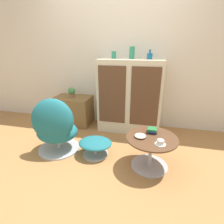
% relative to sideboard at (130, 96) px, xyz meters
% --- Properties ---
extents(ground_plane, '(12.00, 12.00, 0.00)m').
position_rel_sideboard_xyz_m(ground_plane, '(-0.28, -1.16, -0.62)').
color(ground_plane, '#A87542').
extents(wall_back, '(6.40, 0.06, 2.60)m').
position_rel_sideboard_xyz_m(wall_back, '(-0.28, 0.27, 0.68)').
color(wall_back, silver).
rests_on(wall_back, ground_plane).
extents(sideboard, '(1.05, 0.48, 1.23)m').
position_rel_sideboard_xyz_m(sideboard, '(0.00, 0.00, 0.00)').
color(sideboard, beige).
rests_on(sideboard, ground_plane).
extents(tv_console, '(0.68, 0.48, 0.53)m').
position_rel_sideboard_xyz_m(tv_console, '(-1.08, 0.00, -0.35)').
color(tv_console, brown).
rests_on(tv_console, ground_plane).
extents(egg_chair, '(0.65, 0.62, 0.82)m').
position_rel_sideboard_xyz_m(egg_chair, '(-0.90, -0.95, -0.24)').
color(egg_chair, '#B7B7BC').
rests_on(egg_chair, ground_plane).
extents(ottoman, '(0.46, 0.39, 0.23)m').
position_rel_sideboard_xyz_m(ottoman, '(-0.34, -0.91, -0.46)').
color(ottoman, '#B7B7BC').
rests_on(ottoman, ground_plane).
extents(coffee_table, '(0.62, 0.62, 0.42)m').
position_rel_sideboard_xyz_m(coffee_table, '(0.40, -1.00, -0.36)').
color(coffee_table, '#B7B7BC').
rests_on(coffee_table, ground_plane).
extents(vase_leftmost, '(0.07, 0.07, 0.11)m').
position_rel_sideboard_xyz_m(vase_leftmost, '(-0.29, 0.00, 0.67)').
color(vase_leftmost, '#2D8E6B').
rests_on(vase_leftmost, sideboard).
extents(vase_inner_left, '(0.08, 0.08, 0.19)m').
position_rel_sideboard_xyz_m(vase_inner_left, '(0.01, 0.00, 0.71)').
color(vase_inner_left, '#2D8E6B').
rests_on(vase_inner_left, sideboard).
extents(vase_inner_right, '(0.08, 0.08, 0.14)m').
position_rel_sideboard_xyz_m(vase_inner_right, '(0.28, 0.00, 0.66)').
color(vase_inner_right, '#196699').
rests_on(vase_inner_right, sideboard).
extents(potted_plant, '(0.13, 0.13, 0.18)m').
position_rel_sideboard_xyz_m(potted_plant, '(-1.08, 0.00, 0.01)').
color(potted_plant, '#996B4C').
rests_on(potted_plant, tv_console).
extents(teacup, '(0.12, 0.12, 0.06)m').
position_rel_sideboard_xyz_m(teacup, '(0.50, -1.14, -0.18)').
color(teacup, white).
rests_on(teacup, coffee_table).
extents(book_stack, '(0.12, 0.11, 0.06)m').
position_rel_sideboard_xyz_m(book_stack, '(0.40, -0.88, -0.17)').
color(book_stack, black).
rests_on(book_stack, coffee_table).
extents(bowl, '(0.14, 0.14, 0.04)m').
position_rel_sideboard_xyz_m(bowl, '(0.27, -1.03, -0.18)').
color(bowl, beige).
rests_on(bowl, coffee_table).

